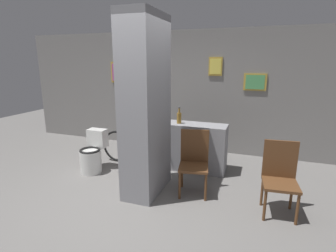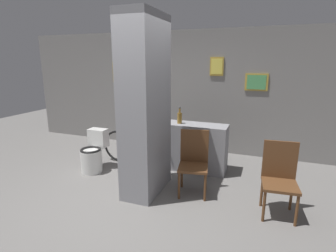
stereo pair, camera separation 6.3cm
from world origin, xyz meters
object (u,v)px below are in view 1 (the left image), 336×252
Objects in this scene: chair_by_doorway at (280,175)px; toilet at (93,155)px; bicycle at (142,149)px; bottle_tall at (179,117)px; chair_near_pillar at (194,160)px.

toilet is at bearing 169.08° from chair_by_doorway.
chair_by_doorway reaches higher than bicycle.
bicycle is at bearing -171.49° from bottle_tall.
chair_near_pillar is at bearing -58.37° from bottle_tall.
chair_by_doorway is 3.14× the size of bottle_tall.
toilet is 0.78× the size of chair_by_doorway.
bicycle is at bearing 138.77° from chair_near_pillar.
chair_near_pillar is 1.03m from bottle_tall.
chair_by_doorway is 2.53m from bicycle.
bottle_tall is (0.70, 0.10, 0.64)m from bicycle.
bottle_tall is (1.43, 0.66, 0.66)m from toilet.
bicycle is (-2.37, 0.86, -0.18)m from chair_by_doorway.
chair_by_doorway is at bearing -29.84° from bottle_tall.
bottle_tall is (-0.49, 0.79, 0.46)m from chair_near_pillar.
bottle_tall reaches higher than bicycle.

